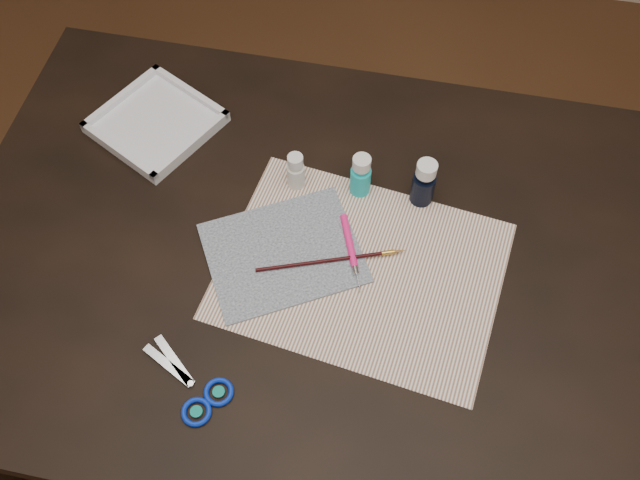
% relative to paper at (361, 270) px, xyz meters
% --- Properties ---
extents(ground, '(3.50, 3.50, 0.02)m').
position_rel_paper_xyz_m(ground, '(-0.08, 0.02, -0.76)').
color(ground, '#422614').
rests_on(ground, ground).
extents(table, '(1.30, 0.90, 0.75)m').
position_rel_paper_xyz_m(table, '(-0.08, 0.02, -0.38)').
color(table, black).
rests_on(table, ground).
extents(paper, '(0.51, 0.42, 0.00)m').
position_rel_paper_xyz_m(paper, '(0.00, 0.00, 0.00)').
color(paper, white).
rests_on(paper, table).
extents(canvas, '(0.33, 0.31, 0.00)m').
position_rel_paper_xyz_m(canvas, '(-0.14, 0.01, 0.00)').
color(canvas, '#122132').
rests_on(canvas, paper).
extents(paint_bottle_white, '(0.04, 0.04, 0.08)m').
position_rel_paper_xyz_m(paint_bottle_white, '(-0.15, 0.16, 0.04)').
color(paint_bottle_white, silver).
rests_on(paint_bottle_white, table).
extents(paint_bottle_cyan, '(0.05, 0.05, 0.09)m').
position_rel_paper_xyz_m(paint_bottle_cyan, '(-0.03, 0.17, 0.04)').
color(paint_bottle_cyan, '#18BFC4').
rests_on(paint_bottle_cyan, table).
extents(paint_bottle_navy, '(0.04, 0.04, 0.10)m').
position_rel_paper_xyz_m(paint_bottle_navy, '(0.08, 0.17, 0.05)').
color(paint_bottle_navy, black).
rests_on(paint_bottle_navy, table).
extents(paintbrush, '(0.25, 0.10, 0.01)m').
position_rel_paper_xyz_m(paintbrush, '(-0.05, 0.00, 0.01)').
color(paintbrush, black).
rests_on(paintbrush, canvas).
extents(craft_knife, '(0.07, 0.15, 0.01)m').
position_rel_paper_xyz_m(craft_knife, '(-0.02, 0.03, 0.01)').
color(craft_knife, '#FF2080').
rests_on(craft_knife, paper).
extents(scissors, '(0.21, 0.17, 0.01)m').
position_rel_paper_xyz_m(scissors, '(-0.24, -0.25, 0.00)').
color(scissors, silver).
rests_on(scissors, table).
extents(palette_tray, '(0.27, 0.27, 0.02)m').
position_rel_paper_xyz_m(palette_tray, '(-0.44, 0.24, 0.01)').
color(palette_tray, white).
rests_on(palette_tray, table).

